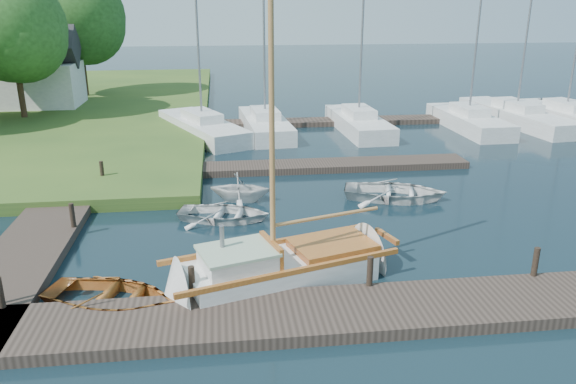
{
  "coord_description": "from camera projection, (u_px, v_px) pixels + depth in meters",
  "views": [
    {
      "loc": [
        -2.15,
        -17.55,
        7.27
      ],
      "look_at": [
        0.0,
        0.0,
        1.2
      ],
      "focal_mm": 35.0,
      "sensor_mm": 36.0,
      "label": 1
    }
  ],
  "objects": [
    {
      "name": "far_dock",
      "position": [
        314.0,
        166.0,
        25.36
      ],
      "size": [
        14.0,
        1.6,
        0.3
      ],
      "primitive_type": "cube",
      "color": "#30261F",
      "rests_on": "ground"
    },
    {
      "name": "mooring_post_4",
      "position": [
        72.0,
        215.0,
        18.05
      ],
      "size": [
        0.16,
        0.16,
        0.8
      ],
      "primitive_type": "cylinder",
      "color": "black",
      "rests_on": "left_dock"
    },
    {
      "name": "marina_boat_0",
      "position": [
        202.0,
        126.0,
        31.44
      ],
      "size": [
        5.41,
        8.58,
        11.7
      ],
      "rotation": [
        0.0,
        0.0,
        1.99
      ],
      "color": "silver",
      "rests_on": "ground"
    },
    {
      "name": "pontoon",
      "position": [
        415.0,
        120.0,
        35.2
      ],
      "size": [
        30.0,
        1.6,
        0.3
      ],
      "primitive_type": "cube",
      "color": "#30261F",
      "rests_on": "ground"
    },
    {
      "name": "marina_boat_6",
      "position": [
        566.0,
        115.0,
        34.48
      ],
      "size": [
        3.01,
        8.46,
        11.16
      ],
      "rotation": [
        0.0,
        0.0,
        1.67
      ],
      "color": "silver",
      "rests_on": "ground"
    },
    {
      "name": "tender_c",
      "position": [
        395.0,
        189.0,
        21.46
      ],
      "size": [
        4.47,
        3.74,
        0.8
      ],
      "primitive_type": "imported",
      "rotation": [
        0.0,
        0.0,
        1.28
      ],
      "color": "silver",
      "rests_on": "ground"
    },
    {
      "name": "marina_boat_1",
      "position": [
        265.0,
        123.0,
        32.14
      ],
      "size": [
        2.74,
        7.64,
        11.45
      ],
      "rotation": [
        0.0,
        0.0,
        1.64
      ],
      "color": "silver",
      "rests_on": "ground"
    },
    {
      "name": "tree_3",
      "position": [
        11.0,
        26.0,
        32.53
      ],
      "size": [
        6.41,
        6.38,
        8.74
      ],
      "color": "#332114",
      "rests_on": "shore"
    },
    {
      "name": "left_dock",
      "position": [
        59.0,
        211.0,
        19.99
      ],
      "size": [
        2.2,
        18.0,
        0.3
      ],
      "primitive_type": "cube",
      "color": "#30261F",
      "rests_on": "ground"
    },
    {
      "name": "marina_boat_4",
      "position": [
        468.0,
        119.0,
        33.18
      ],
      "size": [
        2.4,
        7.69,
        9.81
      ],
      "rotation": [
        0.0,
        0.0,
        1.6
      ],
      "color": "silver",
      "rests_on": "ground"
    },
    {
      "name": "mooring_post_5",
      "position": [
        102.0,
        171.0,
        22.74
      ],
      "size": [
        0.16,
        0.16,
        0.8
      ],
      "primitive_type": "cylinder",
      "color": "black",
      "rests_on": "left_dock"
    },
    {
      "name": "marina_boat_2",
      "position": [
        359.0,
        121.0,
        32.61
      ],
      "size": [
        2.54,
        7.74,
        10.33
      ],
      "rotation": [
        0.0,
        0.0,
        1.62
      ],
      "color": "silver",
      "rests_on": "ground"
    },
    {
      "name": "sailboat",
      "position": [
        286.0,
        269.0,
        15.22
      ],
      "size": [
        7.41,
        3.99,
        9.83
      ],
      "rotation": [
        0.0,
        0.0,
        0.3
      ],
      "color": "silver",
      "rests_on": "ground"
    },
    {
      "name": "tree_7",
      "position": [
        78.0,
        16.0,
        40.14
      ],
      "size": [
        6.83,
        6.83,
        9.38
      ],
      "color": "#332114",
      "rests_on": "shore"
    },
    {
      "name": "mooring_post_2",
      "position": [
        370.0,
        271.0,
        14.33
      ],
      "size": [
        0.16,
        0.16,
        0.8
      ],
      "primitive_type": "cylinder",
      "color": "black",
      "rests_on": "near_dock"
    },
    {
      "name": "mooring_post_1",
      "position": [
        192.0,
        281.0,
        13.81
      ],
      "size": [
        0.16,
        0.16,
        0.8
      ],
      "primitive_type": "cylinder",
      "color": "black",
      "rests_on": "near_dock"
    },
    {
      "name": "mooring_post_0",
      "position": [
        0.0,
        292.0,
        13.29
      ],
      "size": [
        0.16,
        0.16,
        0.8
      ],
      "primitive_type": "cylinder",
      "color": "black",
      "rests_on": "near_dock"
    },
    {
      "name": "house_c",
      "position": [
        39.0,
        74.0,
        37.29
      ],
      "size": [
        5.25,
        4.0,
        5.28
      ],
      "color": "silver",
      "rests_on": "shore"
    },
    {
      "name": "dinghy",
      "position": [
        111.0,
        293.0,
        13.97
      ],
      "size": [
        4.09,
        3.49,
        0.72
      ],
      "primitive_type": "imported",
      "rotation": [
        0.0,
        0.0,
        1.22
      ],
      "color": "brown",
      "rests_on": "ground"
    },
    {
      "name": "marina_boat_5",
      "position": [
        516.0,
        115.0,
        34.58
      ],
      "size": [
        3.37,
        9.91,
        10.3
      ],
      "rotation": [
        0.0,
        0.0,
        1.69
      ],
      "color": "silver",
      "rests_on": "ground"
    },
    {
      "name": "tender_a",
      "position": [
        224.0,
        211.0,
        19.45
      ],
      "size": [
        3.65,
        2.99,
        0.66
      ],
      "primitive_type": "imported",
      "rotation": [
        0.0,
        0.0,
        1.32
      ],
      "color": "silver",
      "rests_on": "ground"
    },
    {
      "name": "mooring_post_3",
      "position": [
        536.0,
        262.0,
        14.85
      ],
      "size": [
        0.16,
        0.16,
        0.8
      ],
      "primitive_type": "cylinder",
      "color": "black",
      "rests_on": "near_dock"
    },
    {
      "name": "ground",
      "position": [
        288.0,
        225.0,
        19.08
      ],
      "size": [
        160.0,
        160.0,
        0.0
      ],
      "primitive_type": "plane",
      "color": "black",
      "rests_on": "ground"
    },
    {
      "name": "tender_b",
      "position": [
        240.0,
        186.0,
        21.21
      ],
      "size": [
        2.68,
        2.43,
        1.21
      ],
      "primitive_type": "imported",
      "rotation": [
        0.0,
        0.0,
        1.36
      ],
      "color": "silver",
      "rests_on": "ground"
    },
    {
      "name": "near_dock",
      "position": [
        318.0,
        314.0,
        13.4
      ],
      "size": [
        18.0,
        2.2,
        0.3
      ],
      "primitive_type": "cube",
      "color": "#30261F",
      "rests_on": "ground"
    }
  ]
}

